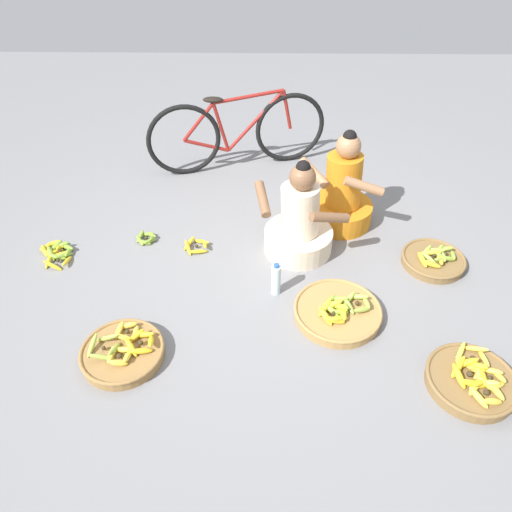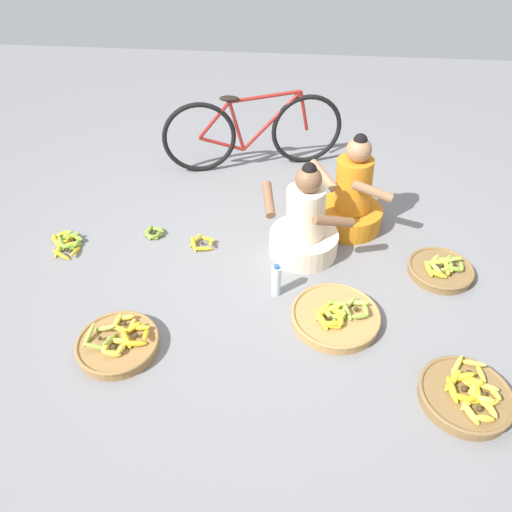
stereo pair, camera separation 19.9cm
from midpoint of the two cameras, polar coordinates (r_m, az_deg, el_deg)
ground_plane at (r=3.56m, az=-1.55°, el=-2.27°), size 10.00×10.00×0.00m
vendor_woman_front at (r=3.63m, az=3.51°, el=3.72°), size 0.68×0.55×0.78m
vendor_woman_behind at (r=3.96m, az=8.61°, el=7.07°), size 0.63×0.52×0.82m
bicycle_leaning at (r=4.68m, az=-3.40°, el=14.24°), size 1.65×0.50×0.73m
banana_basket_back_left at (r=3.10m, az=22.33°, el=-13.40°), size 0.52×0.52×0.16m
banana_basket_back_right at (r=3.14m, az=-17.17°, el=-10.76°), size 0.51×0.51×0.15m
banana_basket_front_left at (r=3.82m, az=18.74°, el=-0.45°), size 0.47×0.47×0.14m
banana_basket_near_bicycle at (r=3.26m, az=7.86°, el=-6.51°), size 0.58×0.58×0.15m
loose_bananas_near_vendor at (r=3.97m, az=-14.15°, el=2.02°), size 0.18×0.18×0.07m
loose_bananas_front_right at (r=4.05m, az=-23.64°, el=0.43°), size 0.29×0.34×0.09m
loose_bananas_back_center at (r=3.81m, az=-8.51°, el=1.17°), size 0.21×0.21×0.08m
water_bottle at (r=3.34m, az=0.66°, el=-2.82°), size 0.07×0.07×0.26m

